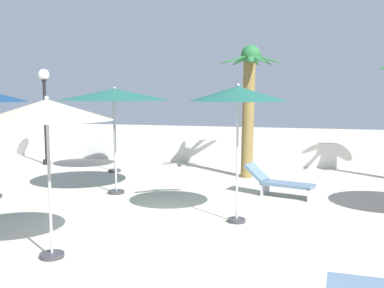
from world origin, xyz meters
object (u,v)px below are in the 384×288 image
at_px(palm_tree_0, 249,95).
at_px(lounge_chair_1, 279,182).
at_px(patio_umbrella_5, 113,101).
at_px(patio_umbrella_4, 114,95).
at_px(lamp_post_1, 45,101).
at_px(patio_umbrella_1, 238,95).
at_px(patio_umbrella_3, 47,111).

relative_size(palm_tree_0, lounge_chair_1, 2.21).
xyz_separation_m(patio_umbrella_5, palm_tree_0, (4.74, 0.21, 0.20)).
relative_size(patio_umbrella_4, lamp_post_1, 0.83).
height_order(patio_umbrella_1, patio_umbrella_4, patio_umbrella_1).
height_order(patio_umbrella_1, palm_tree_0, palm_tree_0).
relative_size(patio_umbrella_1, patio_umbrella_3, 1.09).
bearing_deg(lamp_post_1, patio_umbrella_4, -39.95).
height_order(patio_umbrella_3, lounge_chair_1, patio_umbrella_3).
relative_size(patio_umbrella_3, lamp_post_1, 0.75).
bearing_deg(lounge_chair_1, palm_tree_0, 115.82).
xyz_separation_m(patio_umbrella_3, palm_tree_0, (2.04, 8.45, 0.21)).
bearing_deg(palm_tree_0, lounge_chair_1, -64.18).
distance_m(patio_umbrella_1, patio_umbrella_4, 4.24).
bearing_deg(patio_umbrella_5, patio_umbrella_4, -64.16).
bearing_deg(palm_tree_0, patio_umbrella_4, -132.24).
xyz_separation_m(patio_umbrella_4, lamp_post_1, (-4.84, 4.05, -0.27)).
height_order(patio_umbrella_3, palm_tree_0, palm_tree_0).
height_order(patio_umbrella_4, lamp_post_1, lamp_post_1).
distance_m(patio_umbrella_4, palm_tree_0, 4.69).
bearing_deg(patio_umbrella_3, patio_umbrella_1, 48.81).
xyz_separation_m(palm_tree_0, lamp_post_1, (-7.99, 0.58, -0.25)).
bearing_deg(patio_umbrella_3, patio_umbrella_4, 102.66).
relative_size(patio_umbrella_4, palm_tree_0, 0.70).
bearing_deg(patio_umbrella_3, palm_tree_0, 76.45).
bearing_deg(palm_tree_0, patio_umbrella_5, -177.49).
height_order(patio_umbrella_3, patio_umbrella_4, patio_umbrella_4).
height_order(patio_umbrella_5, lamp_post_1, lamp_post_1).
distance_m(patio_umbrella_1, patio_umbrella_5, 7.47).
relative_size(patio_umbrella_3, patio_umbrella_4, 0.90).
height_order(patio_umbrella_1, patio_umbrella_3, patio_umbrella_1).
distance_m(patio_umbrella_5, palm_tree_0, 4.74).
bearing_deg(patio_umbrella_5, lamp_post_1, 166.43).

